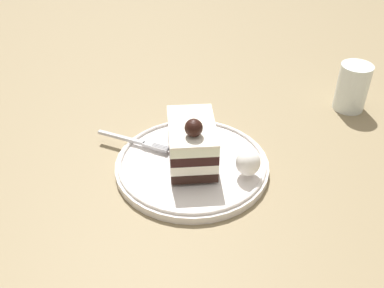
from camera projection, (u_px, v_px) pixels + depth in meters
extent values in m
plane|color=#867453|center=(194.00, 180.00, 0.65)|extent=(2.40, 2.40, 0.00)
cylinder|color=white|center=(192.00, 166.00, 0.67)|extent=(0.23, 0.23, 0.01)
torus|color=white|center=(192.00, 162.00, 0.66)|extent=(0.22, 0.22, 0.01)
cube|color=black|center=(192.00, 156.00, 0.65)|extent=(0.12, 0.09, 0.02)
cube|color=white|center=(192.00, 148.00, 0.64)|extent=(0.12, 0.09, 0.02)
cube|color=black|center=(192.00, 139.00, 0.64)|extent=(0.12, 0.09, 0.02)
cube|color=white|center=(192.00, 131.00, 0.63)|extent=(0.12, 0.09, 0.02)
cube|color=white|center=(192.00, 125.00, 0.62)|extent=(0.12, 0.09, 0.00)
sphere|color=black|center=(193.00, 126.00, 0.59)|extent=(0.03, 0.03, 0.03)
ellipsoid|color=white|center=(248.00, 162.00, 0.62)|extent=(0.04, 0.04, 0.04)
cube|color=silver|center=(121.00, 138.00, 0.70)|extent=(0.02, 0.08, 0.00)
cube|color=silver|center=(148.00, 144.00, 0.69)|extent=(0.01, 0.02, 0.00)
cube|color=silver|center=(159.00, 150.00, 0.68)|extent=(0.01, 0.03, 0.00)
cube|color=silver|center=(160.00, 148.00, 0.68)|extent=(0.01, 0.03, 0.00)
cube|color=silver|center=(161.00, 147.00, 0.68)|extent=(0.01, 0.03, 0.00)
cube|color=silver|center=(162.00, 146.00, 0.68)|extent=(0.01, 0.03, 0.00)
cylinder|color=white|center=(352.00, 87.00, 0.78)|extent=(0.06, 0.06, 0.09)
cylinder|color=beige|center=(351.00, 93.00, 0.79)|extent=(0.05, 0.05, 0.06)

